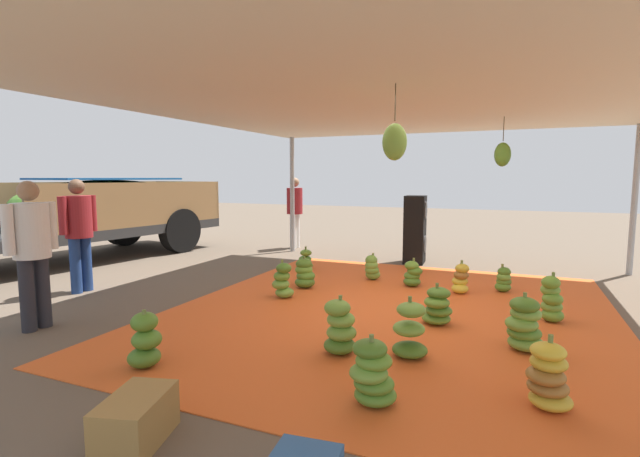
% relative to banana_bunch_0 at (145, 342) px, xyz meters
% --- Properties ---
extents(ground_plane, '(40.00, 40.00, 0.00)m').
position_rel_banana_bunch_0_xyz_m(ground_plane, '(2.55, 1.40, -0.24)').
color(ground_plane, brown).
extents(tarp_orange, '(6.11, 5.32, 0.01)m').
position_rel_banana_bunch_0_xyz_m(tarp_orange, '(2.55, -1.60, -0.23)').
color(tarp_orange, '#E05B23').
rests_on(tarp_orange, ground).
extents(tent_canopy, '(8.00, 7.00, 2.67)m').
position_rel_banana_bunch_0_xyz_m(tent_canopy, '(2.56, -1.70, 2.35)').
color(tent_canopy, '#9EA0A5').
rests_on(tent_canopy, ground).
extents(banana_bunch_0, '(0.37, 0.37, 0.53)m').
position_rel_banana_bunch_0_xyz_m(banana_bunch_0, '(0.00, 0.00, 0.00)').
color(banana_bunch_0, '#477523').
rests_on(banana_bunch_0, tarp_orange).
extents(banana_bunch_1, '(0.34, 0.33, 0.49)m').
position_rel_banana_bunch_0_xyz_m(banana_bunch_1, '(3.83, -2.32, -0.02)').
color(banana_bunch_1, gold).
rests_on(banana_bunch_1, tarp_orange).
extents(banana_bunch_2, '(0.44, 0.44, 0.54)m').
position_rel_banana_bunch_0_xyz_m(banana_bunch_2, '(0.14, -2.07, 0.00)').
color(banana_bunch_2, '#518428').
rests_on(banana_bunch_2, tarp_orange).
extents(banana_bunch_3, '(0.32, 0.32, 0.45)m').
position_rel_banana_bunch_0_xyz_m(banana_bunch_3, '(4.15, -0.87, -0.03)').
color(banana_bunch_3, '#6B9E38').
rests_on(banana_bunch_3, tarp_orange).
extents(banana_bunch_4, '(0.41, 0.44, 0.55)m').
position_rel_banana_bunch_0_xyz_m(banana_bunch_4, '(0.60, -3.28, 0.00)').
color(banana_bunch_4, gold).
rests_on(banana_bunch_4, tarp_orange).
extents(banana_bunch_5, '(0.34, 0.34, 0.42)m').
position_rel_banana_bunch_0_xyz_m(banana_bunch_5, '(4.57, 0.54, -0.06)').
color(banana_bunch_5, '#6B9E38').
rests_on(banana_bunch_5, tarp_orange).
extents(banana_bunch_6, '(0.32, 0.31, 0.42)m').
position_rel_banana_bunch_0_xyz_m(banana_bunch_6, '(4.17, -2.90, -0.05)').
color(banana_bunch_6, '#518428').
rests_on(banana_bunch_6, tarp_orange).
extents(banana_bunch_7, '(0.47, 0.47, 0.49)m').
position_rel_banana_bunch_0_xyz_m(banana_bunch_7, '(2.24, -2.23, -0.03)').
color(banana_bunch_7, '#60932D').
rests_on(banana_bunch_7, tarp_orange).
extents(banana_bunch_8, '(0.35, 0.35, 0.59)m').
position_rel_banana_bunch_0_xyz_m(banana_bunch_8, '(2.87, -3.45, 0.03)').
color(banana_bunch_8, '#60932D').
rests_on(banana_bunch_8, tarp_orange).
extents(banana_bunch_9, '(0.47, 0.47, 0.58)m').
position_rel_banana_bunch_0_xyz_m(banana_bunch_9, '(1.76, -3.14, 0.02)').
color(banana_bunch_9, '#6B9E38').
rests_on(banana_bunch_9, tarp_orange).
extents(banana_bunch_10, '(0.43, 0.43, 0.58)m').
position_rel_banana_bunch_0_xyz_m(banana_bunch_10, '(0.97, -1.50, 0.02)').
color(banana_bunch_10, '#477523').
rests_on(banana_bunch_10, tarp_orange).
extents(banana_bunch_11, '(0.38, 0.39, 0.45)m').
position_rel_banana_bunch_0_xyz_m(banana_bunch_11, '(3.99, -1.58, -0.04)').
color(banana_bunch_11, '#477523').
rests_on(banana_bunch_11, tarp_orange).
extents(banana_bunch_12, '(0.41, 0.41, 0.58)m').
position_rel_banana_bunch_0_xyz_m(banana_bunch_12, '(1.15, -2.14, 0.01)').
color(banana_bunch_12, '#477523').
rests_on(banana_bunch_12, tarp_orange).
extents(banana_bunch_13, '(0.33, 0.36, 0.55)m').
position_rel_banana_bunch_0_xyz_m(banana_bunch_13, '(2.58, -0.03, 0.00)').
color(banana_bunch_13, '#6B9E38').
rests_on(banana_bunch_13, tarp_orange).
extents(banana_bunch_14, '(0.38, 0.38, 0.48)m').
position_rel_banana_bunch_0_xyz_m(banana_bunch_14, '(3.26, -0.06, -0.02)').
color(banana_bunch_14, '#477523').
rests_on(banana_bunch_14, tarp_orange).
extents(cargo_truck_main, '(7.44, 3.27, 2.40)m').
position_rel_banana_bunch_0_xyz_m(cargo_truck_main, '(2.58, 5.41, 0.94)').
color(cargo_truck_main, '#2D2D2D').
rests_on(cargo_truck_main, ground).
extents(worker_0, '(0.61, 0.37, 1.67)m').
position_rel_banana_bunch_0_xyz_m(worker_0, '(0.32, 1.91, 0.74)').
color(worker_0, '#26262D').
rests_on(worker_0, ground).
extents(worker_1, '(0.62, 0.38, 1.68)m').
position_rel_banana_bunch_0_xyz_m(worker_1, '(1.73, 2.90, 0.74)').
color(worker_1, navy).
rests_on(worker_1, ground).
extents(worker_2, '(0.62, 0.38, 1.70)m').
position_rel_banana_bunch_0_xyz_m(worker_2, '(6.81, 1.86, 0.75)').
color(worker_2, silver).
rests_on(worker_2, ground).
extents(speaker_stack, '(0.57, 0.44, 1.34)m').
position_rel_banana_bunch_0_xyz_m(speaker_stack, '(6.01, -1.20, 0.44)').
color(speaker_stack, black).
rests_on(speaker_stack, ground).
extents(crate_0, '(0.62, 0.47, 0.31)m').
position_rel_banana_bunch_0_xyz_m(crate_0, '(-0.93, -0.82, -0.08)').
color(crate_0, olive).
rests_on(crate_0, ground).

